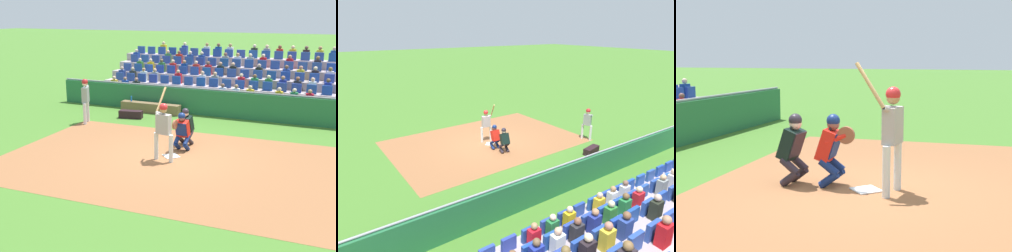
# 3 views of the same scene
# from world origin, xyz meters

# --- Properties ---
(ground_plane) EXTENTS (160.00, 160.00, 0.00)m
(ground_plane) POSITION_xyz_m (0.00, 0.00, 0.00)
(ground_plane) COLOR #427327
(infield_dirt_patch) EXTENTS (10.20, 7.16, 0.01)m
(infield_dirt_patch) POSITION_xyz_m (0.00, 0.50, 0.00)
(infield_dirt_patch) COLOR #925C38
(infield_dirt_patch) RESTS_ON ground_plane
(home_plate_marker) EXTENTS (0.62, 0.62, 0.02)m
(home_plate_marker) POSITION_xyz_m (0.00, 0.00, 0.02)
(home_plate_marker) COLOR white
(home_plate_marker) RESTS_ON infield_dirt_patch
(batter_at_plate) EXTENTS (0.67, 0.74, 2.19)m
(batter_at_plate) POSITION_xyz_m (0.06, 0.45, 1.12)
(batter_at_plate) COLOR silver
(batter_at_plate) RESTS_ON ground_plane
(catcher_crouching) EXTENTS (0.46, 0.71, 1.31)m
(catcher_crouching) POSITION_xyz_m (-0.08, -0.65, 0.73)
(catcher_crouching) COLOR navy
(catcher_crouching) RESTS_ON ground_plane
(home_plate_umpire) EXTENTS (0.49, 0.49, 1.30)m
(home_plate_umpire) POSITION_xyz_m (0.03, -1.34, 0.71)
(home_plate_umpire) COLOR #29222C
(home_plate_umpire) RESTS_ON ground_plane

